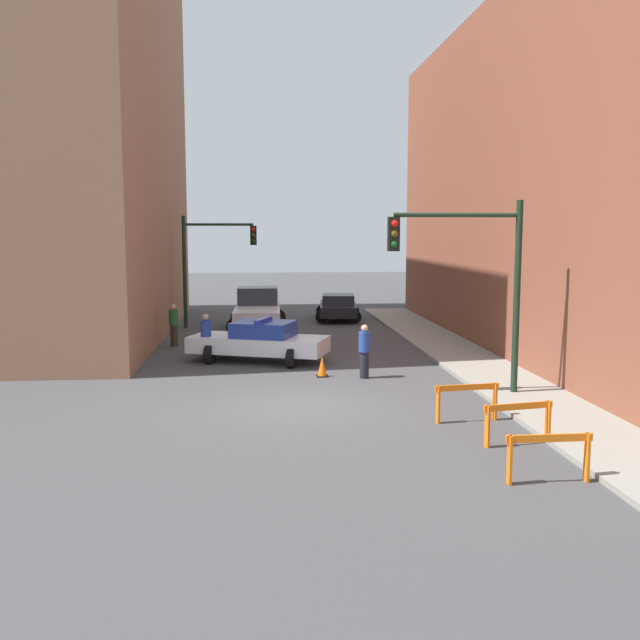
% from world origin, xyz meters
% --- Properties ---
extents(ground_plane, '(120.00, 120.00, 0.00)m').
position_xyz_m(ground_plane, '(0.00, 0.00, 0.00)').
color(ground_plane, '#424244').
extents(sidewalk_right, '(2.40, 44.00, 0.12)m').
position_xyz_m(sidewalk_right, '(6.20, 0.00, 0.06)').
color(sidewalk_right, gray).
rests_on(sidewalk_right, ground_plane).
extents(traffic_light_near, '(3.64, 0.35, 5.20)m').
position_xyz_m(traffic_light_near, '(4.73, 0.74, 3.53)').
color(traffic_light_near, black).
rests_on(traffic_light_near, sidewalk_right).
extents(traffic_light_far, '(3.44, 0.35, 5.20)m').
position_xyz_m(traffic_light_far, '(-3.30, 15.65, 3.40)').
color(traffic_light_far, black).
rests_on(traffic_light_far, ground_plane).
extents(police_car, '(5.05, 3.36, 1.52)m').
position_xyz_m(police_car, '(-1.01, 6.59, 0.72)').
color(police_car, white).
rests_on(police_car, ground_plane).
extents(white_truck, '(2.73, 5.45, 1.90)m').
position_xyz_m(white_truck, '(-1.05, 14.65, 0.91)').
color(white_truck, silver).
rests_on(white_truck, ground_plane).
extents(parked_car_near, '(2.55, 4.46, 1.31)m').
position_xyz_m(parked_car_near, '(3.05, 17.96, 0.67)').
color(parked_car_near, black).
rests_on(parked_car_near, ground_plane).
extents(pedestrian_crossing, '(0.44, 0.44, 1.66)m').
position_xyz_m(pedestrian_crossing, '(-2.86, 6.78, 0.86)').
color(pedestrian_crossing, black).
rests_on(pedestrian_crossing, ground_plane).
extents(pedestrian_corner, '(0.42, 0.42, 1.66)m').
position_xyz_m(pedestrian_corner, '(-4.34, 10.25, 0.86)').
color(pedestrian_corner, '#382D23').
rests_on(pedestrian_corner, ground_plane).
extents(pedestrian_sidewalk, '(0.38, 0.38, 1.66)m').
position_xyz_m(pedestrian_sidewalk, '(2.17, 3.48, 0.86)').
color(pedestrian_sidewalk, black).
rests_on(pedestrian_sidewalk, ground_plane).
extents(barrier_front, '(1.60, 0.18, 0.90)m').
position_xyz_m(barrier_front, '(4.06, -5.93, 0.62)').
color(barrier_front, orange).
rests_on(barrier_front, ground_plane).
extents(barrier_mid, '(1.58, 0.42, 0.90)m').
position_xyz_m(barrier_mid, '(4.36, -3.63, 0.62)').
color(barrier_mid, orange).
rests_on(barrier_mid, ground_plane).
extents(barrier_back, '(1.59, 0.34, 0.90)m').
position_xyz_m(barrier_back, '(3.83, -1.72, 0.62)').
color(barrier_back, orange).
rests_on(barrier_back, ground_plane).
extents(traffic_cone, '(0.36, 0.36, 0.66)m').
position_xyz_m(traffic_cone, '(0.91, 3.83, 0.32)').
color(traffic_cone, black).
rests_on(traffic_cone, ground_plane).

